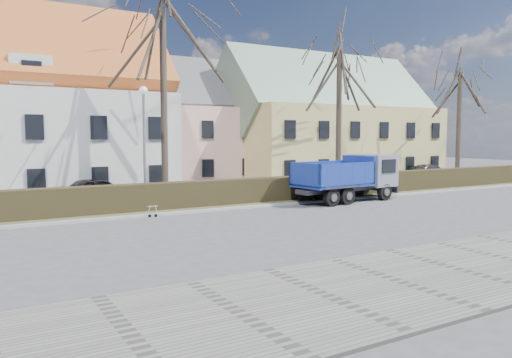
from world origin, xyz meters
TOP-DOWN VIEW (x-y plane):
  - ground at (0.00, 0.00)m, footprint 120.00×120.00m
  - sidewalk_near at (0.00, -8.50)m, footprint 80.00×5.00m
  - curb_far at (0.00, 4.60)m, footprint 80.00×0.30m
  - grass_strip at (0.00, 6.20)m, footprint 80.00×3.00m
  - hedge at (0.00, 6.00)m, footprint 60.00×0.90m
  - building_pink at (4.00, 20.00)m, footprint 10.80×8.80m
  - building_yellow at (16.00, 17.00)m, footprint 18.80×10.80m
  - tree_1 at (-2.00, 8.50)m, footprint 9.20×9.20m
  - tree_2 at (10.00, 8.50)m, footprint 8.00×8.00m
  - tree_3 at (22.00, 8.50)m, footprint 7.60×7.60m
  - dump_truck at (6.78, 4.15)m, footprint 6.87×3.15m
  - streetlight at (-3.59, 7.00)m, footprint 0.48×0.48m
  - cart_frame at (-4.31, 4.34)m, footprint 0.69×0.48m
  - parked_car_a at (-5.11, 10.37)m, footprint 4.39×2.35m
  - parked_car_b at (22.35, 11.42)m, footprint 4.40×1.79m

SIDE VIEW (x-z plane):
  - ground at x=0.00m, z-range 0.00..0.00m
  - sidewalk_near at x=0.00m, z-range 0.00..0.08m
  - grass_strip at x=0.00m, z-range 0.00..0.10m
  - curb_far at x=0.00m, z-range 0.00..0.12m
  - cart_frame at x=-4.31m, z-range 0.00..0.58m
  - parked_car_b at x=22.35m, z-range 0.00..1.28m
  - hedge at x=0.00m, z-range 0.00..1.30m
  - parked_car_a at x=-5.11m, z-range 0.00..1.42m
  - dump_truck at x=6.78m, z-range 0.00..2.66m
  - streetlight at x=-3.59m, z-range 0.00..6.15m
  - building_pink at x=4.00m, z-range 0.00..8.00m
  - building_yellow at x=16.00m, z-range 0.00..8.50m
  - tree_3 at x=22.00m, z-range 0.00..10.45m
  - tree_2 at x=10.00m, z-range 0.00..11.00m
  - tree_1 at x=-2.00m, z-range 0.00..12.65m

